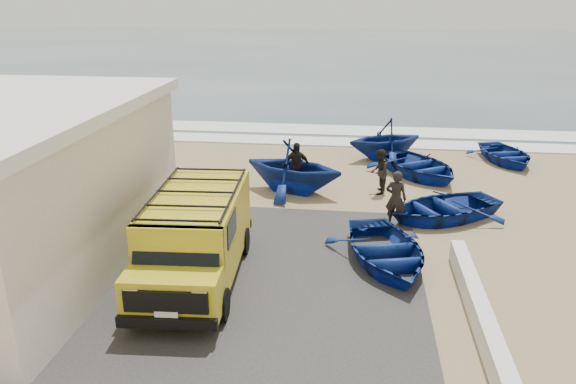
{
  "coord_description": "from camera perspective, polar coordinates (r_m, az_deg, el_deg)",
  "views": [
    {
      "loc": [
        2.21,
        -14.1,
        6.79
      ],
      "look_at": [
        0.26,
        1.41,
        1.2
      ],
      "focal_mm": 35.0,
      "sensor_mm": 36.0,
      "label": 1
    }
  ],
  "objects": [
    {
      "name": "ground",
      "position": [
        15.81,
        -1.59,
        -5.77
      ],
      "size": [
        160.0,
        160.0,
        0.0
      ],
      "primitive_type": "plane",
      "color": "#9D845B"
    },
    {
      "name": "slab",
      "position": [
        14.49,
        -10.74,
        -8.53
      ],
      "size": [
        12.0,
        10.0,
        0.05
      ],
      "primitive_type": "cube",
      "color": "#393735",
      "rests_on": "ground"
    },
    {
      "name": "ocean",
      "position": [
        70.47,
        5.51,
        14.06
      ],
      "size": [
        180.0,
        88.0,
        0.01
      ],
      "primitive_type": "cube",
      "color": "#385166",
      "rests_on": "ground"
    },
    {
      "name": "surf_line",
      "position": [
        27.06,
        2.26,
        5.19
      ],
      "size": [
        180.0,
        1.6,
        0.06
      ],
      "primitive_type": "cube",
      "color": "white",
      "rests_on": "ground"
    },
    {
      "name": "surf_wash",
      "position": [
        29.48,
        2.69,
        6.37
      ],
      "size": [
        180.0,
        2.2,
        0.04
      ],
      "primitive_type": "cube",
      "color": "white",
      "rests_on": "ground"
    },
    {
      "name": "parapet",
      "position": [
        13.17,
        18.73,
        -11.13
      ],
      "size": [
        0.35,
        6.0,
        0.55
      ],
      "primitive_type": "cube",
      "color": "silver",
      "rests_on": "ground"
    },
    {
      "name": "van",
      "position": [
        13.9,
        -9.37,
        -4.27
      ],
      "size": [
        2.38,
        5.37,
        2.25
      ],
      "rotation": [
        0.0,
        0.0,
        0.06
      ],
      "color": "gold",
      "rests_on": "ground"
    },
    {
      "name": "boat_near_left",
      "position": [
        14.99,
        9.89,
        -5.88
      ],
      "size": [
        3.66,
        4.45,
        0.8
      ],
      "primitive_type": "imported",
      "rotation": [
        0.0,
        0.0,
        0.26
      ],
      "color": "navy",
      "rests_on": "ground"
    },
    {
      "name": "boat_near_right",
      "position": [
        18.32,
        15.47,
        -1.49
      ],
      "size": [
        4.73,
        4.33,
        0.8
      ],
      "primitive_type": "imported",
      "rotation": [
        0.0,
        0.0,
        -1.04
      ],
      "color": "navy",
      "rests_on": "ground"
    },
    {
      "name": "boat_mid_left",
      "position": [
        19.9,
        0.53,
        2.64
      ],
      "size": [
        4.48,
        4.17,
        1.92
      ],
      "primitive_type": "imported",
      "rotation": [
        0.0,
        0.0,
        1.24
      ],
      "color": "navy",
      "rests_on": "ground"
    },
    {
      "name": "boat_mid_right",
      "position": [
        22.41,
        13.05,
        2.67
      ],
      "size": [
        4.72,
        5.09,
        0.86
      ],
      "primitive_type": "imported",
      "rotation": [
        0.0,
        0.0,
        0.56
      ],
      "color": "navy",
      "rests_on": "ground"
    },
    {
      "name": "boat_far_left",
      "position": [
        24.39,
        9.83,
        5.35
      ],
      "size": [
        4.28,
        4.08,
        1.76
      ],
      "primitive_type": "imported",
      "rotation": [
        0.0,
        0.0,
        -1.1
      ],
      "color": "navy",
      "rests_on": "ground"
    },
    {
      "name": "boat_far_right",
      "position": [
        25.3,
        21.24,
        3.59
      ],
      "size": [
        3.22,
        3.96,
        0.72
      ],
      "primitive_type": "imported",
      "rotation": [
        0.0,
        0.0,
        0.24
      ],
      "color": "navy",
      "rests_on": "ground"
    },
    {
      "name": "fisherman_front",
      "position": [
        17.3,
        10.9,
        -0.66
      ],
      "size": [
        0.73,
        0.57,
        1.76
      ],
      "primitive_type": "imported",
      "rotation": [
        0.0,
        0.0,
        2.88
      ],
      "color": "black",
      "rests_on": "ground"
    },
    {
      "name": "fisherman_middle",
      "position": [
        20.05,
        9.26,
        2.05
      ],
      "size": [
        0.73,
        0.88,
        1.62
      ],
      "primitive_type": "imported",
      "rotation": [
        0.0,
        0.0,
        -1.74
      ],
      "color": "black",
      "rests_on": "ground"
    },
    {
      "name": "fisherman_back",
      "position": [
        20.16,
        0.82,
        2.63
      ],
      "size": [
        1.11,
        0.71,
        1.76
      ],
      "primitive_type": "imported",
      "rotation": [
        0.0,
        0.0,
        0.29
      ],
      "color": "black",
      "rests_on": "ground"
    }
  ]
}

